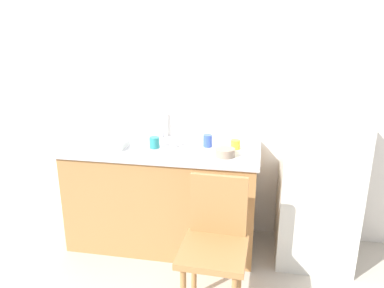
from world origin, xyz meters
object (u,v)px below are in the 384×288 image
Objects in this scene: refrigerator at (317,189)px; cup_blue at (208,141)px; terracotta_bowl at (225,152)px; cup_teal at (154,142)px; chair at (215,242)px; dish_tray at (108,144)px; cup_yellow at (235,144)px; cup_white at (174,142)px.

refrigerator is 12.08× the size of cup_blue.
terracotta_bowl is 1.68× the size of cup_teal.
refrigerator reaches higher than cup_teal.
cup_teal is at bearing -177.16° from refrigerator.
cup_teal is (-1.25, -0.06, 0.32)m from refrigerator.
chair is 10.33× the size of cup_teal.
refrigerator is 1.30× the size of chair.
dish_tray is (-1.61, -0.11, 0.30)m from refrigerator.
chair is (-0.69, -0.74, -0.08)m from refrigerator.
cup_teal is (-0.62, -0.09, 0.01)m from cup_yellow.
terracotta_bowl reaches higher than dish_tray.
cup_yellow is 0.87× the size of cup_teal.
cup_white is at bearing -179.47° from refrigerator.
cup_teal reaches higher than terracotta_bowl.
chair is at bearing -89.36° from terracotta_bowl.
cup_white is (-0.41, 0.15, 0.01)m from terracotta_bowl.
refrigerator is 0.70m from cup_yellow.
refrigerator is 15.46× the size of cup_yellow.
cup_white is 1.03× the size of cup_yellow.
refrigerator is at bearing 0.53° from cup_white.
dish_tray is 3.63× the size of cup_white.
cup_white is at bearing -168.44° from cup_blue.
chair is at bearing -34.24° from dish_tray.
cup_blue is 0.22m from cup_yellow.
refrigerator is 0.91m from cup_blue.
chair is 11.88× the size of cup_yellow.
cup_blue reaches higher than chair.
cup_blue is (-0.16, 0.78, 0.40)m from chair.
terracotta_bowl is 0.26m from cup_blue.
cup_blue is at bearing 103.70° from chair.
dish_tray is at bearing -172.62° from cup_teal.
terracotta_bowl is 0.57m from cup_teal.
dish_tray is at bearing -168.96° from cup_white.
cup_blue is at bearing 11.21° from dish_tray.
refrigerator reaches higher than cup_white.
chair is at bearing -132.87° from refrigerator.
cup_teal is at bearing 131.79° from chair.
refrigerator is 7.97× the size of terracotta_bowl.
chair is at bearing -50.15° from cup_teal.
cup_yellow is (0.98, 0.14, 0.01)m from dish_tray.
dish_tray is 1.93× the size of terracotta_bowl.
cup_yellow is at bearing 8.11° from cup_teal.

